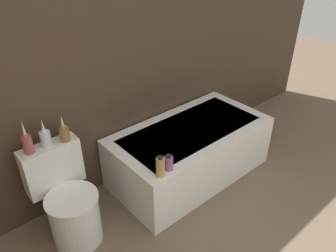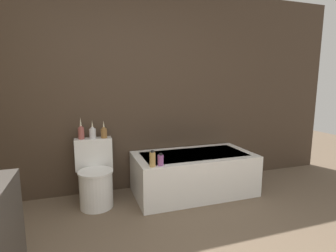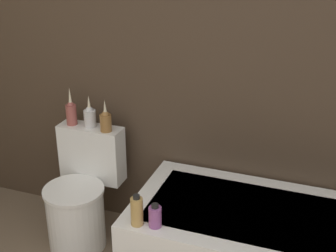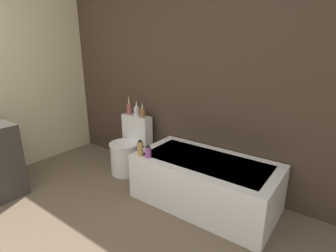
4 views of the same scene
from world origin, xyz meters
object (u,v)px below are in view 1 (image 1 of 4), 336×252
at_px(vase_silver, 45,137).
at_px(toilet, 69,203).
at_px(shampoo_bottle_short, 169,163).
at_px(bathtub, 190,151).
at_px(shampoo_bottle_tall, 160,167).
at_px(vase_bronze, 64,132).
at_px(vase_gold, 27,142).

bearing_deg(vase_silver, toilet, -90.00).
relative_size(toilet, shampoo_bottle_short, 5.57).
distance_m(bathtub, shampoo_bottle_tall, 0.78).
distance_m(toilet, vase_bronze, 0.55).
distance_m(bathtub, vase_bronze, 1.24).
bearing_deg(bathtub, vase_gold, 169.62).
bearing_deg(shampoo_bottle_tall, toilet, 146.08).
relative_size(bathtub, shampoo_bottle_short, 11.14).
distance_m(vase_gold, shampoo_bottle_short, 1.01).
bearing_deg(shampoo_bottle_tall, vase_bronze, 129.24).
xyz_separation_m(vase_silver, vase_bronze, (0.13, -0.03, -0.00)).
height_order(vase_bronze, shampoo_bottle_short, vase_bronze).
height_order(vase_gold, shampoo_bottle_tall, vase_gold).
bearing_deg(bathtub, vase_silver, 168.06).
relative_size(toilet, shampoo_bottle_tall, 4.21).
bearing_deg(shampoo_bottle_short, vase_gold, 145.52).
xyz_separation_m(vase_bronze, shampoo_bottle_tall, (0.45, -0.55, -0.22)).
bearing_deg(vase_silver, vase_bronze, -12.74).
distance_m(vase_gold, vase_silver, 0.13).
relative_size(toilet, vase_bronze, 3.55).
bearing_deg(vase_silver, shampoo_bottle_short, -39.85).
relative_size(vase_gold, vase_silver, 1.20).
distance_m(vase_silver, shampoo_bottle_short, 0.91).
bearing_deg(bathtub, vase_bronze, 168.15).
distance_m(shampoo_bottle_tall, shampoo_bottle_short, 0.10).
relative_size(vase_bronze, shampoo_bottle_tall, 1.19).
bearing_deg(vase_bronze, shampoo_bottle_short, -44.39).
height_order(vase_gold, shampoo_bottle_short, vase_gold).
distance_m(toilet, vase_silver, 0.54).
height_order(vase_silver, shampoo_bottle_tall, vase_silver).
height_order(bathtub, vase_gold, vase_gold).
distance_m(bathtub, vase_silver, 1.36).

